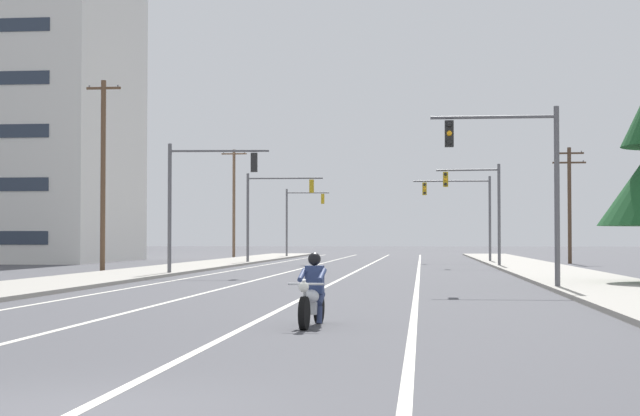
{
  "coord_description": "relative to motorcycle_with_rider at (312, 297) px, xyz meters",
  "views": [
    {
      "loc": [
        3.58,
        -9.73,
        1.75
      ],
      "look_at": [
        0.56,
        19.69,
        2.65
      ],
      "focal_mm": 55.86,
      "sensor_mm": 36.0,
      "label": 1
    }
  ],
  "objects": [
    {
      "name": "traffic_signal_near_right",
      "position": [
        5.49,
        14.34,
        3.48
      ],
      "size": [
        4.31,
        0.37,
        6.2
      ],
      "color": "#56565B",
      "rests_on": "ground"
    },
    {
      "name": "utility_pole_left_near",
      "position": [
        -14.21,
        30.16,
        4.55
      ],
      "size": [
        1.81,
        0.26,
        9.92
      ],
      "color": "brown",
      "rests_on": "ground"
    },
    {
      "name": "sidewalk_kerb_left",
      "position": [
        -11.41,
        30.08,
        -0.52
      ],
      "size": [
        4.4,
        110.0,
        0.14
      ],
      "primitive_type": "cube",
      "color": "#9E998E",
      "rests_on": "ground"
    },
    {
      "name": "lane_stripe_center",
      "position": [
        -1.29,
        35.08,
        -0.58
      ],
      "size": [
        0.16,
        100.0,
        0.01
      ],
      "primitive_type": "cube",
      "color": "beige",
      "rests_on": "ground"
    },
    {
      "name": "lane_stripe_far_left",
      "position": [
        -8.01,
        35.08,
        -0.58
      ],
      "size": [
        0.16,
        100.0,
        0.01
      ],
      "primitive_type": "cube",
      "color": "beige",
      "rests_on": "ground"
    },
    {
      "name": "lane_stripe_right",
      "position": [
        1.99,
        35.08,
        -0.58
      ],
      "size": [
        0.16,
        100.0,
        0.01
      ],
      "primitive_type": "cube",
      "color": "beige",
      "rests_on": "ground"
    },
    {
      "name": "traffic_signal_mid_left",
      "position": [
        -8.2,
        47.67,
        3.54
      ],
      "size": [
        5.27,
        0.4,
        6.2
      ],
      "color": "#56565B",
      "rests_on": "ground"
    },
    {
      "name": "ground_plane",
      "position": [
        -1.41,
        -9.92,
        -0.59
      ],
      "size": [
        400.0,
        400.0,
        0.0
      ],
      "primitive_type": "plane",
      "color": "#47474C"
    },
    {
      "name": "traffic_signal_mid_right",
      "position": [
        5.72,
        40.6,
        3.44
      ],
      "size": [
        3.81,
        0.43,
        6.2
      ],
      "color": "#56565B",
      "rests_on": "ground"
    },
    {
      "name": "motorcycle_with_rider",
      "position": [
        0.0,
        0.0,
        0.0
      ],
      "size": [
        0.7,
        2.19,
        1.46
      ],
      "color": "black",
      "rests_on": "ground"
    },
    {
      "name": "utility_pole_right_far",
      "position": [
        12.3,
        50.18,
        3.77
      ],
      "size": [
        2.27,
        0.26,
        8.01
      ],
      "color": "#4C3828",
      "rests_on": "ground"
    },
    {
      "name": "traffic_signal_far_right",
      "position": [
        5.4,
        52.3,
        3.55
      ],
      "size": [
        5.57,
        0.53,
        6.2
      ],
      "color": "#56565B",
      "rests_on": "ground"
    },
    {
      "name": "sidewalk_kerb_right",
      "position": [
        8.58,
        30.08,
        -0.52
      ],
      "size": [
        4.4,
        110.0,
        0.14
      ],
      "primitive_type": "cube",
      "color": "#9E998E",
      "rests_on": "ground"
    },
    {
      "name": "traffic_signal_near_left",
      "position": [
        -8.28,
        26.14,
        3.51
      ],
      "size": [
        4.77,
        0.57,
        6.2
      ],
      "color": "#56565B",
      "rests_on": "ground"
    },
    {
      "name": "lane_stripe_left",
      "position": [
        -4.73,
        35.08,
        -0.58
      ],
      "size": [
        0.16,
        100.0,
        0.01
      ],
      "primitive_type": "cube",
      "color": "beige",
      "rests_on": "ground"
    },
    {
      "name": "utility_pole_left_far",
      "position": [
        -14.69,
        68.56,
        4.52
      ],
      "size": [
        2.29,
        0.26,
        9.76
      ],
      "color": "brown",
      "rests_on": "ground"
    },
    {
      "name": "traffic_signal_far_left",
      "position": [
        -8.91,
        69.41,
        3.45
      ],
      "size": [
        3.92,
        0.56,
        6.2
      ],
      "color": "#56565B",
      "rests_on": "ground"
    }
  ]
}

